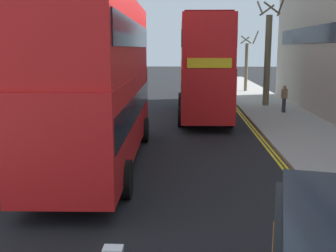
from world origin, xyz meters
TOP-DOWN VIEW (x-y plane):
  - sidewalk_right at (6.50, 16.00)m, footprint 4.00×80.00m
  - sidewalk_left at (-6.50, 16.00)m, footprint 4.00×80.00m
  - kerb_line_outer at (4.40, 14.00)m, footprint 0.10×56.00m
  - kerb_line_inner at (4.24, 14.00)m, footprint 0.10×56.00m
  - double_decker_bus_away at (-1.92, 13.42)m, footprint 3.00×10.87m
  - double_decker_bus_oncoming at (1.93, 23.68)m, footprint 2.93×10.85m
  - pedestrian_far at (6.86, 24.50)m, footprint 0.34×0.22m
  - street_tree_mid at (6.38, 27.71)m, footprint 1.57×1.50m
  - street_tree_far at (6.38, 37.25)m, footprint 1.54×1.57m

SIDE VIEW (x-z plane):
  - kerb_line_outer at x=4.40m, z-range 0.00..0.01m
  - kerb_line_inner at x=4.24m, z-range 0.00..0.01m
  - sidewalk_right at x=6.50m, z-range 0.00..0.14m
  - sidewalk_left at x=-6.50m, z-range 0.00..0.14m
  - pedestrian_far at x=6.86m, z-range 0.18..1.80m
  - street_tree_far at x=6.38m, z-range -0.07..5.24m
  - double_decker_bus_away at x=-1.92m, z-range 0.21..5.85m
  - double_decker_bus_oncoming at x=1.93m, z-range 0.21..5.85m
  - street_tree_mid at x=6.38m, z-range -0.13..6.85m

